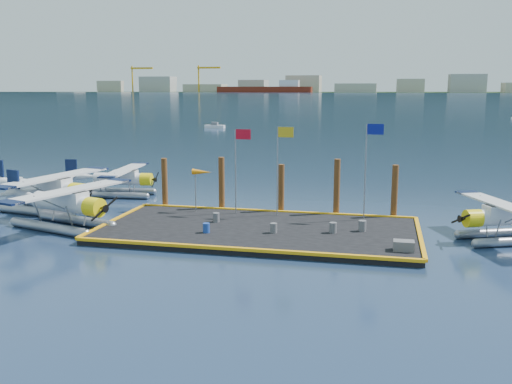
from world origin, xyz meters
TOP-DOWN VIEW (x-y plane):
  - ground at (0.00, 0.00)m, footprint 4000.00×4000.00m
  - dock at (0.00, 0.00)m, footprint 20.00×10.00m
  - dock_bumpers at (0.00, 0.00)m, footprint 20.25×10.25m
  - far_backdrop at (239.91, 1737.52)m, footprint 3050.00×2050.00m
  - seaplane_a at (-12.66, -1.58)m, footprint 9.43×10.11m
  - seaplane_b at (-16.43, 2.58)m, footprint 9.71×10.57m
  - seaplane_c at (-14.23, 9.82)m, footprint 8.06×8.89m
  - seaplane_d at (15.09, 1.50)m, footprint 8.24×8.70m
  - drum_0 at (-3.11, 0.93)m, footprint 0.44×0.44m
  - drum_1 at (1.19, -1.06)m, footprint 0.44×0.44m
  - drum_2 at (4.77, -0.24)m, footprint 0.47×0.47m
  - drum_3 at (-2.89, -1.92)m, footprint 0.43×0.43m
  - drum_4 at (6.52, 0.58)m, footprint 0.48×0.48m
  - crate at (8.93, -3.31)m, footprint 1.13×0.75m
  - flagpole_red at (-2.29, 3.80)m, footprint 1.14×0.08m
  - flagpole_yellow at (0.70, 3.80)m, footprint 1.14×0.08m
  - flagpole_blue at (6.70, 3.80)m, footprint 1.14×0.08m
  - windsock at (-5.03, 3.80)m, footprint 1.40×0.44m
  - piling_0 at (-8.50, 5.40)m, footprint 0.44×0.44m
  - piling_1 at (-4.00, 5.40)m, footprint 0.44×0.44m
  - piling_2 at (0.50, 5.40)m, footprint 0.44×0.44m
  - piling_3 at (4.50, 5.40)m, footprint 0.44×0.44m
  - piling_4 at (8.50, 5.40)m, footprint 0.44×0.44m

SIDE VIEW (x-z plane):
  - ground at x=0.00m, z-range 0.00..0.00m
  - dock at x=0.00m, z-range 0.00..0.40m
  - dock_bumpers at x=0.00m, z-range 0.40..0.58m
  - crate at x=8.93m, z-range 0.40..0.97m
  - drum_3 at x=-2.89m, z-range 0.40..1.00m
  - drum_1 at x=1.19m, z-range 0.40..1.01m
  - drum_0 at x=-3.11m, z-range 0.40..1.02m
  - drum_2 at x=4.77m, z-range 0.40..1.06m
  - drum_4 at x=6.52m, z-range 0.40..1.08m
  - seaplane_c at x=-14.23m, z-range -0.20..2.95m
  - seaplane_d at x=15.09m, z-range -0.20..2.95m
  - seaplane_a at x=-12.66m, z-range -0.23..3.38m
  - seaplane_b at x=-16.43m, z-range -0.24..3.50m
  - piling_2 at x=0.50m, z-range 0.00..3.80m
  - piling_0 at x=-8.50m, z-range 0.00..4.00m
  - piling_4 at x=8.50m, z-range 0.00..4.00m
  - piling_1 at x=-4.00m, z-range 0.00..4.20m
  - piling_3 at x=4.50m, z-range 0.00..4.30m
  - windsock at x=-5.03m, z-range 1.67..4.79m
  - flagpole_red at x=-2.29m, z-range 1.40..7.40m
  - flagpole_yellow at x=0.70m, z-range 1.41..7.61m
  - flagpole_blue at x=6.70m, z-range 1.44..7.94m
  - far_backdrop at x=239.91m, z-range -395.55..414.45m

